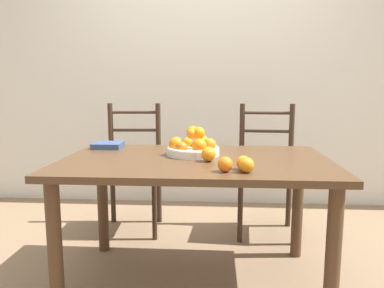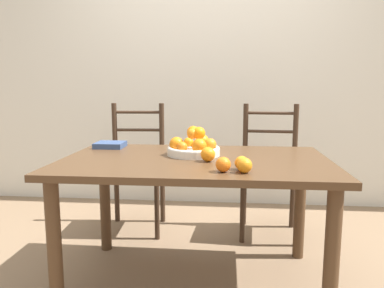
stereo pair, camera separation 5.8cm
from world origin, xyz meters
name	(u,v)px [view 1 (the left image)]	position (x,y,z in m)	size (l,w,h in m)	color
ground_plane	(195,281)	(0.00, 0.00, 0.00)	(12.00, 12.00, 0.00)	#7F664C
wall_back	(205,65)	(0.00, 1.52, 1.30)	(8.00, 0.06, 2.60)	silver
dining_table	(195,176)	(0.00, 0.00, 0.62)	(1.45, 0.91, 0.72)	#4C331E
fruit_bowl	(193,147)	(-0.02, 0.10, 0.77)	(0.30, 0.30, 0.17)	silver
orange_loose_0	(243,163)	(0.24, -0.26, 0.76)	(0.07, 0.07, 0.07)	orange
orange_loose_1	(208,154)	(0.07, -0.08, 0.76)	(0.08, 0.08, 0.08)	orange
orange_loose_2	(225,164)	(0.16, -0.31, 0.76)	(0.07, 0.07, 0.07)	orange
orange_loose_3	(246,165)	(0.25, -0.32, 0.76)	(0.07, 0.07, 0.07)	orange
chair_left	(133,169)	(-0.53, 0.79, 0.48)	(0.44, 0.42, 0.98)	#382619
chair_right	(266,171)	(0.49, 0.79, 0.48)	(0.45, 0.43, 0.98)	#382619
book_stack	(108,145)	(-0.58, 0.31, 0.74)	(0.18, 0.17, 0.03)	#334770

